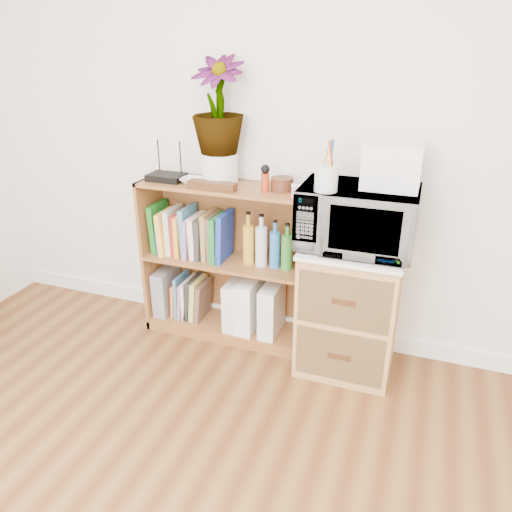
% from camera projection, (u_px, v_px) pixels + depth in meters
% --- Properties ---
extents(skirting_board, '(4.00, 0.02, 0.10)m').
position_uv_depth(skirting_board, '(288.00, 324.00, 3.13)').
color(skirting_board, white).
rests_on(skirting_board, ground).
extents(bookshelf, '(1.00, 0.30, 0.95)m').
position_uv_depth(bookshelf, '(227.00, 263.00, 2.95)').
color(bookshelf, brown).
rests_on(bookshelf, ground).
extents(wicker_unit, '(0.50, 0.45, 0.70)m').
position_uv_depth(wicker_unit, '(349.00, 309.00, 2.70)').
color(wicker_unit, '#9E7542').
rests_on(wicker_unit, ground).
extents(microwave, '(0.58, 0.40, 0.32)m').
position_uv_depth(microwave, '(357.00, 218.00, 2.48)').
color(microwave, silver).
rests_on(microwave, wicker_unit).
extents(pen_cup, '(0.11, 0.11, 0.12)m').
position_uv_depth(pen_cup, '(326.00, 178.00, 2.33)').
color(pen_cup, silver).
rests_on(pen_cup, microwave).
extents(small_appliance, '(0.27, 0.22, 0.21)m').
position_uv_depth(small_appliance, '(392.00, 166.00, 2.37)').
color(small_appliance, white).
rests_on(small_appliance, microwave).
extents(router, '(0.21, 0.14, 0.04)m').
position_uv_depth(router, '(166.00, 177.00, 2.84)').
color(router, black).
rests_on(router, bookshelf).
extents(white_bowl, '(0.13, 0.13, 0.03)m').
position_uv_depth(white_bowl, '(192.00, 181.00, 2.78)').
color(white_bowl, silver).
rests_on(white_bowl, bookshelf).
extents(plant_pot, '(0.20, 0.20, 0.17)m').
position_uv_depth(plant_pot, '(220.00, 169.00, 2.75)').
color(plant_pot, silver).
rests_on(plant_pot, bookshelf).
extents(potted_plant, '(0.28, 0.28, 0.50)m').
position_uv_depth(potted_plant, '(218.00, 106.00, 2.61)').
color(potted_plant, '#3A742E').
rests_on(potted_plant, plant_pot).
extents(trinket_box, '(0.27, 0.07, 0.04)m').
position_uv_depth(trinket_box, '(212.00, 186.00, 2.67)').
color(trinket_box, '#321D0D').
rests_on(trinket_box, bookshelf).
extents(kokeshi_doll, '(0.04, 0.04, 0.10)m').
position_uv_depth(kokeshi_doll, '(265.00, 183.00, 2.62)').
color(kokeshi_doll, '#9C2A13').
rests_on(kokeshi_doll, bookshelf).
extents(wooden_bowl, '(0.12, 0.12, 0.07)m').
position_uv_depth(wooden_bowl, '(282.00, 184.00, 2.65)').
color(wooden_bowl, '#3C1F10').
rests_on(wooden_bowl, bookshelf).
extents(paint_jars, '(0.10, 0.04, 0.05)m').
position_uv_depth(paint_jars, '(301.00, 193.00, 2.53)').
color(paint_jars, pink).
rests_on(paint_jars, bookshelf).
extents(file_box, '(0.09, 0.23, 0.29)m').
position_uv_depth(file_box, '(167.00, 290.00, 3.19)').
color(file_box, gray).
rests_on(file_box, bookshelf).
extents(magazine_holder_left, '(0.09, 0.24, 0.30)m').
position_uv_depth(magazine_holder_left, '(236.00, 303.00, 3.03)').
color(magazine_holder_left, silver).
rests_on(magazine_holder_left, bookshelf).
extents(magazine_holder_mid, '(0.10, 0.26, 0.32)m').
position_uv_depth(magazine_holder_mid, '(249.00, 304.00, 2.99)').
color(magazine_holder_mid, white).
rests_on(magazine_holder_mid, bookshelf).
extents(magazine_holder_right, '(0.10, 0.25, 0.31)m').
position_uv_depth(magazine_holder_right, '(272.00, 309.00, 2.95)').
color(magazine_holder_right, silver).
rests_on(magazine_holder_right, bookshelf).
extents(cookbooks, '(0.48, 0.20, 0.29)m').
position_uv_depth(cookbooks, '(191.00, 233.00, 2.95)').
color(cookbooks, '#1C691D').
rests_on(cookbooks, bookshelf).
extents(liquor_bottles, '(0.29, 0.07, 0.30)m').
position_uv_depth(liquor_bottles, '(267.00, 243.00, 2.80)').
color(liquor_bottles, '#BE8F23').
rests_on(liquor_bottles, bookshelf).
extents(lower_books, '(0.21, 0.19, 0.28)m').
position_uv_depth(lower_books, '(191.00, 297.00, 3.14)').
color(lower_books, orange).
rests_on(lower_books, bookshelf).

